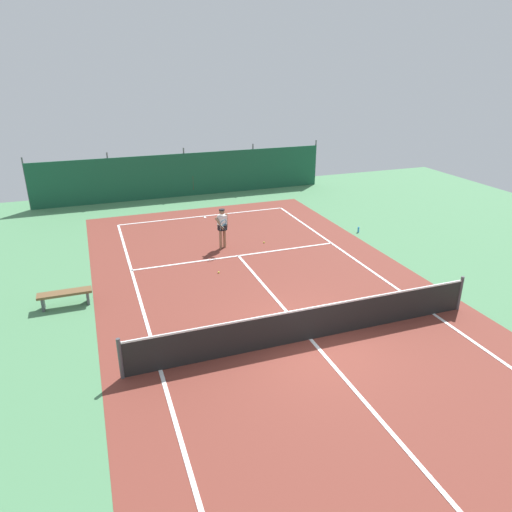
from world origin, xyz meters
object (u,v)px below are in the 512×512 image
Objects in this scene: tennis_player at (222,226)px; tennis_ball_near_player at (219,272)px; parked_car at (175,174)px; water_bottle at (358,230)px; tennis_net at (311,323)px; tennis_ball_midcourt at (264,242)px; courtside_bench at (65,295)px.

tennis_ball_near_player is (-0.85, -2.36, -0.93)m from tennis_player.
water_bottle is (6.12, -10.92, -0.72)m from parked_car.
tennis_net is 5.25m from tennis_ball_near_player.
tennis_ball_midcourt is at bearing 78.87° from tennis_net.
tennis_ball_near_player is (-1.17, 5.09, -0.48)m from tennis_net.
courtside_bench is at bearing -166.63° from water_bottle.
tennis_ball_near_player is at bearing 47.29° from tennis_player.
water_bottle is at bearing 13.37° from courtside_bench.
tennis_ball_near_player is 3.48m from tennis_ball_midcourt.
courtside_bench is 12.57m from water_bottle.
tennis_player reaches higher than tennis_ball_midcourt.
tennis_ball_near_player is at bearing 102.95° from tennis_net.
parked_car is at bearing 119.28° from water_bottle.
parked_car reaches higher than tennis_player.
tennis_net reaches higher than water_bottle.
tennis_ball_near_player is 13.12m from parked_car.
water_bottle reaches higher than tennis_ball_midcourt.
tennis_ball_near_player is at bearing 8.40° from courtside_bench.
water_bottle is (5.92, 7.24, -0.39)m from tennis_net.
tennis_net is 153.33× the size of tennis_ball_midcourt.
parked_car is 12.54m from water_bottle.
tennis_ball_midcourt is (2.62, 2.29, 0.00)m from tennis_ball_near_player.
water_bottle is (6.24, -0.22, -0.84)m from tennis_player.
tennis_player reaches higher than water_bottle.
tennis_ball_midcourt is 8.35m from courtside_bench.
tennis_net is at bearing -77.05° from tennis_ball_near_player.
water_bottle is at bearing 50.75° from tennis_net.
parked_car reaches higher than tennis_net.
water_bottle is at bearing -1.85° from tennis_ball_midcourt.
tennis_net is 6.33× the size of courtside_bench.
tennis_net is 18.16m from parked_car.
tennis_player is 10.70m from parked_car.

